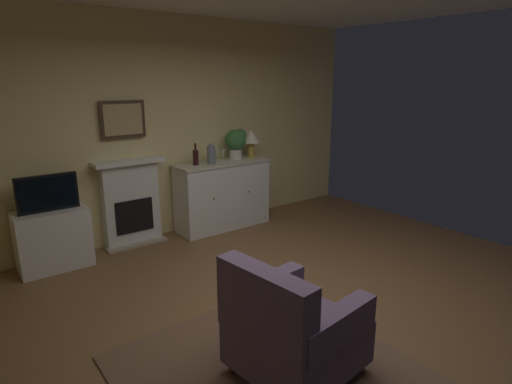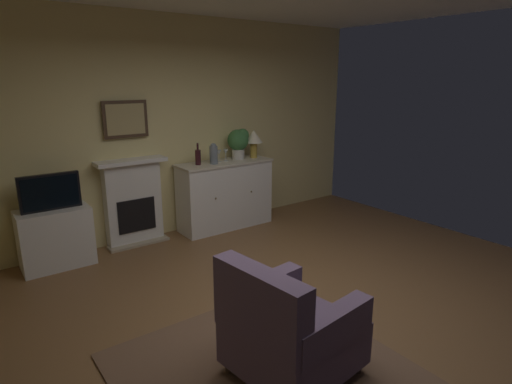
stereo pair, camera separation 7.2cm
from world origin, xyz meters
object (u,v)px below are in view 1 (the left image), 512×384
sideboard_cabinet (223,195)px  wine_glass_center (223,152)px  table_lamp (251,138)px  tv_set (47,193)px  wine_glass_left (216,153)px  vase_decorative (211,154)px  fireplace_unit (131,202)px  potted_plant_small (236,141)px  tv_cabinet (53,239)px  wine_bottle (196,157)px  framed_picture (123,119)px  armchair (291,330)px

sideboard_cabinet → wine_glass_center: wine_glass_center is taller
table_lamp → tv_set: 2.76m
wine_glass_left → wine_glass_center: size_ratio=1.00×
sideboard_cabinet → vase_decorative: 0.65m
sideboard_cabinet → table_lamp: bearing=0.0°
fireplace_unit → vase_decorative: bearing=-12.1°
sideboard_cabinet → table_lamp: table_lamp is taller
sideboard_cabinet → wine_glass_left: bearing=154.5°
potted_plant_small → table_lamp: bearing=-11.2°
wine_glass_center → vase_decorative: 0.26m
table_lamp → tv_cabinet: table_lamp is taller
wine_glass_center → wine_bottle: bearing=-178.9°
wine_glass_center → table_lamp: bearing=-3.8°
sideboard_cabinet → potted_plant_small: size_ratio=3.15×
fireplace_unit → framed_picture: (0.00, 0.05, 1.03)m
tv_cabinet → sideboard_cabinet: bearing=-0.4°
framed_picture → wine_bottle: framed_picture is taller
table_lamp → wine_bottle: size_ratio=1.38×
wine_glass_center → framed_picture: bearing=171.6°
framed_picture → tv_set: 1.23m
wine_bottle → wine_glass_center: bearing=1.1°
fireplace_unit → armchair: size_ratio=1.20×
fireplace_unit → wine_bottle: size_ratio=3.79×
wine_bottle → wine_glass_left: bearing=1.7°
fireplace_unit → framed_picture: bearing=90.0°
framed_picture → table_lamp: 1.82m
table_lamp → wine_glass_center: bearing=176.2°
sideboard_cabinet → armchair: bearing=-114.7°
tv_set → fireplace_unit: bearing=10.8°
wine_bottle → sideboard_cabinet: bearing=-3.1°
sideboard_cabinet → potted_plant_small: 0.78m
wine_bottle → tv_set: wine_bottle is taller
table_lamp → tv_set: size_ratio=0.65×
fireplace_unit → sideboard_cabinet: (1.26, -0.18, -0.07)m
vase_decorative → table_lamp: bearing=4.1°
table_lamp → wine_glass_left: size_ratio=2.42×
wine_glass_center → tv_set: size_ratio=0.27×
potted_plant_small → armchair: (-1.64, -3.00, -0.82)m
wine_glass_left → tv_set: 2.18m
wine_glass_left → sideboard_cabinet: bearing=-25.5°
framed_picture → sideboard_cabinet: bearing=-10.0°
table_lamp → tv_cabinet: size_ratio=0.53×
fireplace_unit → vase_decorative: (1.06, -0.23, 0.54)m
tv_set → framed_picture: bearing=13.3°
tv_cabinet → tv_set: tv_set is taller
wine_bottle → vase_decorative: size_ratio=1.03×
fireplace_unit → tv_cabinet: bearing=-170.6°
wine_bottle → wine_glass_left: wine_bottle is taller
wine_glass_center → tv_cabinet: size_ratio=0.22×
wine_glass_left → vase_decorative: size_ratio=0.59×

